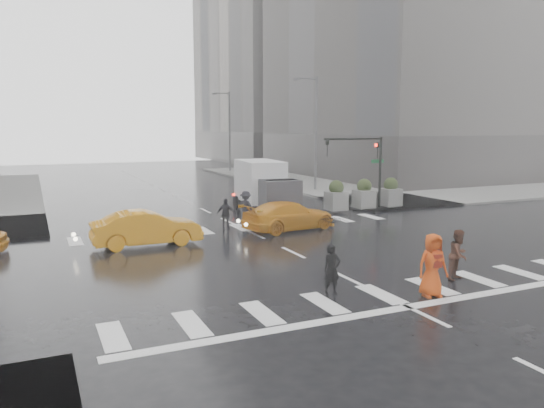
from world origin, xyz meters
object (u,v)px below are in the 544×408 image
pedestrian_brown (459,255)px  box_truck (265,186)px  traffic_signal_pole (367,158)px  pedestrian_orange (433,265)px  taxi_mid (147,228)px

pedestrian_brown → box_truck: bearing=68.8°
pedestrian_brown → traffic_signal_pole: bearing=45.2°
pedestrian_orange → taxi_mid: (-6.49, 10.58, -0.21)m
traffic_signal_pole → taxi_mid: 15.03m
pedestrian_brown → box_truck: size_ratio=0.29×
pedestrian_orange → taxi_mid: pedestrian_orange is taller
pedestrian_orange → traffic_signal_pole: bearing=73.2°
pedestrian_orange → box_truck: (1.72, 16.55, 0.67)m
traffic_signal_pole → pedestrian_orange: 16.85m
pedestrian_brown → taxi_mid: bearing=109.5°
traffic_signal_pole → pedestrian_orange: size_ratio=2.31×
traffic_signal_pole → taxi_mid: traffic_signal_pole is taller
traffic_signal_pole → box_truck: (-6.01, 1.74, -1.57)m
traffic_signal_pole → box_truck: size_ratio=0.77×
pedestrian_orange → taxi_mid: bearing=132.3°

